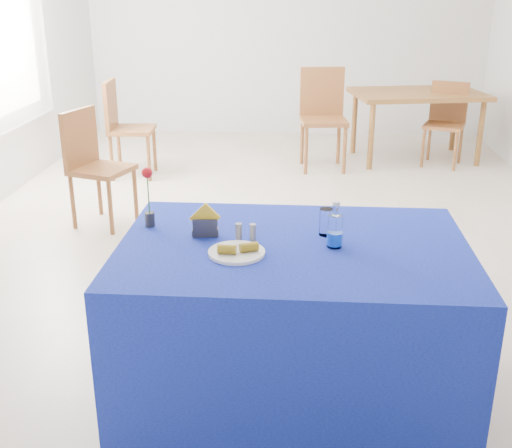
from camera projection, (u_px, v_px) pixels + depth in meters
The scene contains 17 objects.
floor at pixel (271, 228), 5.22m from camera, with size 7.00×7.00×0.00m, color beige.
room_shell at pixel (273, 1), 4.60m from camera, with size 7.00×7.00×7.00m.
curtain at pixel (2, 22), 5.58m from camera, with size 0.04×1.75×1.85m, color white.
plate at pixel (237, 253), 2.82m from camera, with size 0.25×0.25×0.01m, color white.
drinking_glass at pixel (326, 222), 3.01m from camera, with size 0.07×0.07×0.13m, color white.
salt_shaker at pixel (253, 233), 2.94m from camera, with size 0.03×0.03×0.09m, color gray.
pepper_shaker at pixel (239, 232), 2.95m from camera, with size 0.03×0.03×0.09m, color slate.
blue_table at pixel (292, 318), 3.06m from camera, with size 1.60×1.10×0.76m.
water_bottle at pixel (335, 232), 2.88m from camera, with size 0.07×0.07×0.21m.
napkin_holder at pixel (205, 226), 3.01m from camera, with size 0.15×0.07×0.16m.
rose_vase at pixel (149, 198), 3.09m from camera, with size 0.05×0.05×0.30m.
oak_table at pixel (418, 99), 7.01m from camera, with size 1.52×1.13×0.76m.
chair_bg_left at pixel (323, 111), 6.75m from camera, with size 0.51×0.51×1.04m.
chair_bg_right at pixel (446, 118), 6.89m from camera, with size 0.51×0.51×0.88m.
chair_win_a at pixel (92, 159), 5.15m from camera, with size 0.53×0.53×0.94m.
chair_win_b at pixel (123, 122), 6.43m from camera, with size 0.46×0.46×0.97m.
banana_pieces at pixel (238, 248), 2.79m from camera, with size 0.18×0.09×0.04m.
Camera 1 is at (0.23, -4.86, 1.89)m, focal length 45.00 mm.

